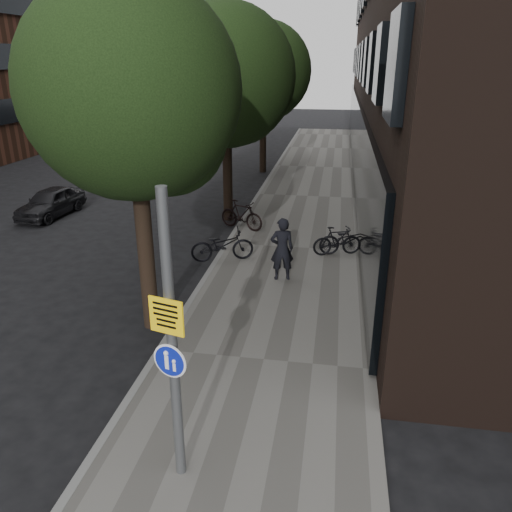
% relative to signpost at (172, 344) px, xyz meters
% --- Properties ---
extents(ground, '(120.00, 120.00, 0.00)m').
position_rel_signpost_xyz_m(ground, '(0.53, -0.17, -2.32)').
color(ground, black).
rests_on(ground, ground).
extents(sidewalk, '(4.50, 60.00, 0.12)m').
position_rel_signpost_xyz_m(sidewalk, '(0.78, 9.83, -2.26)').
color(sidewalk, '#64615C').
rests_on(sidewalk, ground).
extents(curb_edge, '(0.15, 60.00, 0.13)m').
position_rel_signpost_xyz_m(curb_edge, '(-1.47, 9.83, -2.26)').
color(curb_edge, slate).
rests_on(curb_edge, ground).
extents(street_tree_near, '(4.40, 4.40, 7.50)m').
position_rel_signpost_xyz_m(street_tree_near, '(-2.00, 4.47, 2.79)').
color(street_tree_near, black).
rests_on(street_tree_near, ground).
extents(street_tree_mid, '(5.00, 5.00, 7.80)m').
position_rel_signpost_xyz_m(street_tree_mid, '(-2.00, 12.97, 2.79)').
color(street_tree_mid, black).
rests_on(street_tree_mid, ground).
extents(street_tree_far, '(5.00, 5.00, 7.80)m').
position_rel_signpost_xyz_m(street_tree_far, '(-2.00, 21.97, 2.79)').
color(street_tree_far, black).
rests_on(street_tree_far, ground).
extents(signpost, '(0.49, 0.15, 4.36)m').
position_rel_signpost_xyz_m(signpost, '(0.00, 0.00, 0.00)').
color(signpost, '#595B5E').
rests_on(signpost, sidewalk).
extents(pedestrian, '(0.73, 0.57, 1.78)m').
position_rel_signpost_xyz_m(pedestrian, '(0.67, 7.24, -1.31)').
color(pedestrian, black).
rests_on(pedestrian, sidewalk).
extents(parked_bike_facade_near, '(1.94, 0.97, 0.98)m').
position_rel_signpost_xyz_m(parked_bike_facade_near, '(2.53, 9.46, -1.71)').
color(parked_bike_facade_near, black).
rests_on(parked_bike_facade_near, sidewalk).
extents(parked_bike_facade_far, '(1.61, 0.90, 0.93)m').
position_rel_signpost_xyz_m(parked_bike_facade_far, '(2.17, 9.35, -1.73)').
color(parked_bike_facade_far, black).
rests_on(parked_bike_facade_far, sidewalk).
extents(parked_bike_curb_near, '(2.02, 1.29, 1.00)m').
position_rel_signpost_xyz_m(parked_bike_curb_near, '(-1.27, 8.31, -1.70)').
color(parked_bike_curb_near, black).
rests_on(parked_bike_curb_near, sidewalk).
extents(parked_bike_curb_far, '(1.81, 1.14, 1.06)m').
position_rel_signpost_xyz_m(parked_bike_curb_far, '(-1.27, 11.40, -1.67)').
color(parked_bike_curb_far, black).
rests_on(parked_bike_curb_far, sidewalk).
extents(parked_car_near, '(1.65, 3.44, 1.13)m').
position_rel_signpost_xyz_m(parked_car_near, '(-9.15, 12.14, -1.75)').
color(parked_car_near, black).
rests_on(parked_car_near, ground).
extents(parked_car_mid, '(1.78, 4.13, 1.32)m').
position_rel_signpost_xyz_m(parked_car_mid, '(-7.51, 22.13, -1.66)').
color(parked_car_mid, maroon).
rests_on(parked_car_mid, ground).
extents(parked_car_far, '(2.06, 4.19, 1.17)m').
position_rel_signpost_xyz_m(parked_car_far, '(-7.67, 30.28, -1.73)').
color(parked_car_far, black).
rests_on(parked_car_far, ground).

